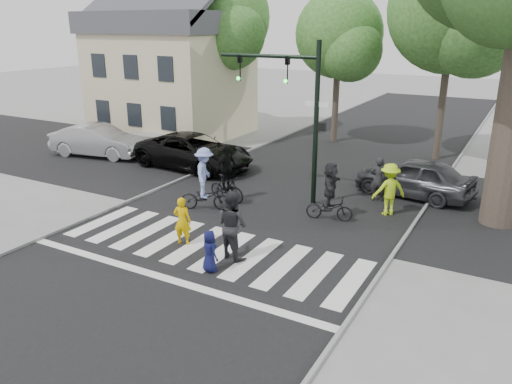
{
  "coord_description": "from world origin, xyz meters",
  "views": [
    {
      "loc": [
        8.04,
        -10.46,
        6.48
      ],
      "look_at": [
        0.5,
        3.0,
        1.3
      ],
      "focal_mm": 35.0,
      "sensor_mm": 36.0,
      "label": 1
    }
  ],
  "objects_px": {
    "traffic_signal": "(295,99)",
    "car_silver": "(98,141)",
    "car_suv": "(194,151)",
    "car_grey": "(414,177)",
    "pedestrian_adult": "(232,225)",
    "cyclist_right": "(330,195)",
    "pedestrian_woman": "(182,221)",
    "cyclist_mid": "(227,178)",
    "cyclist_left": "(205,183)",
    "pedestrian_child": "(210,251)"
  },
  "relations": [
    {
      "from": "traffic_signal",
      "to": "car_silver",
      "type": "distance_m",
      "value": 12.21
    },
    {
      "from": "car_suv",
      "to": "car_grey",
      "type": "relative_size",
      "value": 1.28
    },
    {
      "from": "pedestrian_adult",
      "to": "cyclist_right",
      "type": "relative_size",
      "value": 0.98
    },
    {
      "from": "car_suv",
      "to": "car_silver",
      "type": "distance_m",
      "value": 5.71
    },
    {
      "from": "car_suv",
      "to": "car_silver",
      "type": "height_order",
      "value": "car_silver"
    },
    {
      "from": "pedestrian_woman",
      "to": "car_suv",
      "type": "distance_m",
      "value": 8.69
    },
    {
      "from": "cyclist_mid",
      "to": "car_suv",
      "type": "relative_size",
      "value": 0.38
    },
    {
      "from": "pedestrian_woman",
      "to": "cyclist_left",
      "type": "height_order",
      "value": "cyclist_left"
    },
    {
      "from": "pedestrian_child",
      "to": "car_silver",
      "type": "relative_size",
      "value": 0.24
    },
    {
      "from": "traffic_signal",
      "to": "cyclist_mid",
      "type": "bearing_deg",
      "value": -149.77
    },
    {
      "from": "cyclist_right",
      "to": "car_suv",
      "type": "xyz_separation_m",
      "value": [
        -8.03,
        3.11,
        -0.11
      ]
    },
    {
      "from": "pedestrian_child",
      "to": "pedestrian_woman",
      "type": "bearing_deg",
      "value": -7.91
    },
    {
      "from": "car_suv",
      "to": "car_grey",
      "type": "xyz_separation_m",
      "value": [
        10.01,
        0.9,
        -0.03
      ]
    },
    {
      "from": "pedestrian_adult",
      "to": "car_grey",
      "type": "distance_m",
      "value": 8.84
    },
    {
      "from": "pedestrian_child",
      "to": "cyclist_left",
      "type": "height_order",
      "value": "cyclist_left"
    },
    {
      "from": "cyclist_mid",
      "to": "car_silver",
      "type": "bearing_deg",
      "value": 164.6
    },
    {
      "from": "pedestrian_adult",
      "to": "car_grey",
      "type": "xyz_separation_m",
      "value": [
        3.35,
        8.18,
        -0.24
      ]
    },
    {
      "from": "pedestrian_woman",
      "to": "pedestrian_child",
      "type": "relative_size",
      "value": 1.27
    },
    {
      "from": "cyclist_right",
      "to": "car_silver",
      "type": "bearing_deg",
      "value": 169.41
    },
    {
      "from": "pedestrian_adult",
      "to": "car_grey",
      "type": "relative_size",
      "value": 0.44
    },
    {
      "from": "pedestrian_child",
      "to": "car_grey",
      "type": "height_order",
      "value": "car_grey"
    },
    {
      "from": "pedestrian_child",
      "to": "cyclist_right",
      "type": "bearing_deg",
      "value": -81.52
    },
    {
      "from": "cyclist_mid",
      "to": "cyclist_right",
      "type": "relative_size",
      "value": 1.07
    },
    {
      "from": "pedestrian_child",
      "to": "car_silver",
      "type": "bearing_deg",
      "value": -8.29
    },
    {
      "from": "car_silver",
      "to": "cyclist_left",
      "type": "bearing_deg",
      "value": -122.67
    },
    {
      "from": "cyclist_right",
      "to": "car_grey",
      "type": "distance_m",
      "value": 4.48
    },
    {
      "from": "car_suv",
      "to": "car_silver",
      "type": "relative_size",
      "value": 1.18
    },
    {
      "from": "cyclist_right",
      "to": "pedestrian_adult",
      "type": "bearing_deg",
      "value": -108.29
    },
    {
      "from": "traffic_signal",
      "to": "cyclist_mid",
      "type": "relative_size",
      "value": 2.71
    },
    {
      "from": "pedestrian_woman",
      "to": "cyclist_right",
      "type": "distance_m",
      "value": 5.23
    },
    {
      "from": "pedestrian_child",
      "to": "cyclist_mid",
      "type": "bearing_deg",
      "value": -38.02
    },
    {
      "from": "cyclist_left",
      "to": "pedestrian_woman",
      "type": "bearing_deg",
      "value": -68.24
    },
    {
      "from": "pedestrian_woman",
      "to": "cyclist_right",
      "type": "height_order",
      "value": "cyclist_right"
    },
    {
      "from": "car_silver",
      "to": "pedestrian_adult",
      "type": "bearing_deg",
      "value": -129.03
    },
    {
      "from": "traffic_signal",
      "to": "car_grey",
      "type": "xyz_separation_m",
      "value": [
        3.95,
        2.78,
        -3.12
      ]
    },
    {
      "from": "pedestrian_child",
      "to": "pedestrian_adult",
      "type": "height_order",
      "value": "pedestrian_adult"
    },
    {
      "from": "pedestrian_child",
      "to": "cyclist_left",
      "type": "bearing_deg",
      "value": -29.67
    },
    {
      "from": "traffic_signal",
      "to": "cyclist_right",
      "type": "bearing_deg",
      "value": -32.01
    },
    {
      "from": "traffic_signal",
      "to": "cyclist_left",
      "type": "bearing_deg",
      "value": -133.66
    },
    {
      "from": "cyclist_left",
      "to": "cyclist_mid",
      "type": "xyz_separation_m",
      "value": [
        0.17,
        1.21,
        -0.1
      ]
    },
    {
      "from": "cyclist_right",
      "to": "car_suv",
      "type": "distance_m",
      "value": 8.61
    },
    {
      "from": "pedestrian_woman",
      "to": "pedestrian_child",
      "type": "bearing_deg",
      "value": 131.91
    },
    {
      "from": "pedestrian_woman",
      "to": "cyclist_left",
      "type": "distance_m",
      "value": 3.08
    },
    {
      "from": "pedestrian_woman",
      "to": "car_suv",
      "type": "height_order",
      "value": "car_suv"
    },
    {
      "from": "traffic_signal",
      "to": "cyclist_mid",
      "type": "distance_m",
      "value": 3.94
    },
    {
      "from": "traffic_signal",
      "to": "cyclist_mid",
      "type": "height_order",
      "value": "traffic_signal"
    },
    {
      "from": "pedestrian_adult",
      "to": "cyclist_right",
      "type": "distance_m",
      "value": 4.39
    },
    {
      "from": "cyclist_left",
      "to": "car_silver",
      "type": "distance_m",
      "value": 10.11
    },
    {
      "from": "pedestrian_woman",
      "to": "cyclist_left",
      "type": "xyz_separation_m",
      "value": [
        -1.14,
        2.86,
        0.25
      ]
    },
    {
      "from": "pedestrian_adult",
      "to": "cyclist_mid",
      "type": "height_order",
      "value": "cyclist_mid"
    }
  ]
}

